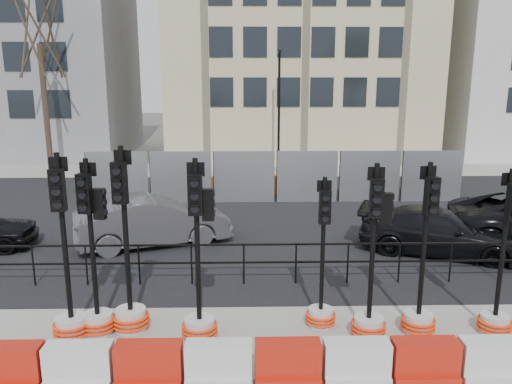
{
  "coord_description": "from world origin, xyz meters",
  "views": [
    {
      "loc": [
        -1.16,
        -9.6,
        4.69
      ],
      "look_at": [
        -0.88,
        3.0,
        1.8
      ],
      "focal_mm": 35.0,
      "sensor_mm": 36.0,
      "label": 1
    }
  ],
  "objects_px": {
    "traffic_signal_d": "(199,299)",
    "car_c": "(439,232)",
    "traffic_signal_h": "(497,302)",
    "traffic_signal_a": "(70,302)"
  },
  "relations": [
    {
      "from": "traffic_signal_d",
      "to": "car_c",
      "type": "relative_size",
      "value": 0.74
    },
    {
      "from": "traffic_signal_d",
      "to": "traffic_signal_h",
      "type": "distance_m",
      "value": 5.5
    },
    {
      "from": "traffic_signal_a",
      "to": "traffic_signal_h",
      "type": "distance_m",
      "value": 7.86
    },
    {
      "from": "traffic_signal_a",
      "to": "car_c",
      "type": "height_order",
      "value": "traffic_signal_a"
    },
    {
      "from": "traffic_signal_a",
      "to": "traffic_signal_d",
      "type": "xyz_separation_m",
      "value": [
        2.37,
        -0.09,
        0.09
      ]
    },
    {
      "from": "traffic_signal_d",
      "to": "traffic_signal_a",
      "type": "bearing_deg",
      "value": 178.44
    },
    {
      "from": "traffic_signal_a",
      "to": "car_c",
      "type": "bearing_deg",
      "value": 21.35
    },
    {
      "from": "traffic_signal_a",
      "to": "traffic_signal_h",
      "type": "bearing_deg",
      "value": -6.16
    },
    {
      "from": "traffic_signal_a",
      "to": "traffic_signal_d",
      "type": "relative_size",
      "value": 1.03
    },
    {
      "from": "traffic_signal_a",
      "to": "traffic_signal_d",
      "type": "distance_m",
      "value": 2.37
    }
  ]
}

